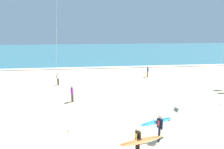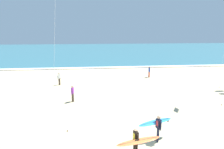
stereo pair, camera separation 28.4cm
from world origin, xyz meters
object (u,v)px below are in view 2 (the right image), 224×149
(bystander_white_top, at_px, (59,79))
(bystander_purple_top, at_px, (73,94))
(bystander_blue_top, at_px, (149,72))
(surfer_lead, at_px, (137,141))
(surfer_trailing, at_px, (157,124))

(bystander_white_top, bearing_deg, bystander_purple_top, -70.78)
(bystander_purple_top, relative_size, bystander_white_top, 1.00)
(bystander_blue_top, relative_size, bystander_purple_top, 1.00)
(bystander_blue_top, bearing_deg, bystander_white_top, -166.95)
(surfer_lead, relative_size, bystander_white_top, 1.53)
(bystander_white_top, bearing_deg, surfer_trailing, -59.90)
(bystander_purple_top, bearing_deg, surfer_trailing, -52.35)
(surfer_lead, distance_m, bystander_purple_top, 10.06)
(bystander_blue_top, height_order, bystander_purple_top, same)
(surfer_lead, xyz_separation_m, bystander_blue_top, (5.97, 18.21, -0.23))
(bystander_white_top, bearing_deg, bystander_blue_top, 13.05)
(bystander_white_top, bearing_deg, surfer_lead, -67.70)
(bystander_blue_top, bearing_deg, bystander_purple_top, -138.18)
(surfer_trailing, relative_size, bystander_white_top, 1.50)
(bystander_purple_top, bearing_deg, bystander_white_top, 109.22)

